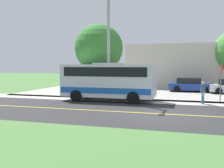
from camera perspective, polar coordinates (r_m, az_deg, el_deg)
ground_plane at (r=15.77m, az=10.04°, el=-6.28°), size 120.00×120.00×0.00m
road_surface at (r=15.76m, az=10.04°, el=-6.27°), size 8.00×100.00×0.01m
sidewalk at (r=20.87m, az=11.71°, el=-3.72°), size 2.40×100.00×0.01m
parking_lot_surface at (r=27.98m, az=19.15°, el=-1.87°), size 14.00×36.00×0.01m
road_centre_line at (r=15.76m, az=10.04°, el=-6.25°), size 0.16×100.00×0.00m
shuttle_bus_front at (r=20.88m, az=-0.76°, el=0.85°), size 2.61×7.29×2.97m
pedestrian_with_bags at (r=20.28m, az=18.79°, el=-1.64°), size 0.72×0.34×1.62m
stop_sign at (r=21.62m, az=22.17°, el=1.54°), size 0.76×0.07×2.88m
street_light_pole at (r=21.37m, az=-0.85°, el=9.44°), size 1.97×0.24×8.77m
parked_car_near at (r=29.18m, az=16.29°, el=-0.21°), size 2.07×4.43×1.45m
tree_curbside at (r=24.24m, az=-2.82°, el=7.61°), size 4.32×4.32×6.47m
commercial_building at (r=36.95m, az=21.89°, el=3.58°), size 10.00×22.35×5.28m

